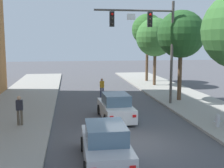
# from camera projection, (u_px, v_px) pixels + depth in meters

# --- Properties ---
(ground_plane) EXTENTS (120.00, 120.00, 0.00)m
(ground_plane) POSITION_uv_depth(u_px,v_px,m) (134.00, 143.00, 13.56)
(ground_plane) COLOR #4C4C51
(traffic_signal_mast) EXTENTS (5.85, 0.38, 7.50)m
(traffic_signal_mast) POSITION_uv_depth(u_px,v_px,m) (151.00, 34.00, 20.84)
(traffic_signal_mast) COLOR #514C47
(traffic_signal_mast) RESTS_ON sidewalk_right
(car_lead_white) EXTENTS (1.96, 4.30, 1.60)m
(car_lead_white) POSITION_uv_depth(u_px,v_px,m) (116.00, 108.00, 17.79)
(car_lead_white) COLOR silver
(car_lead_white) RESTS_ON ground
(car_following_silver) EXTENTS (1.86, 4.25, 1.60)m
(car_following_silver) POSITION_uv_depth(u_px,v_px,m) (105.00, 145.00, 11.30)
(car_following_silver) COLOR #B7B7BC
(car_following_silver) RESTS_ON ground
(pedestrian_sidewalk_left_walker) EXTENTS (0.36, 0.22, 1.64)m
(pedestrian_sidewalk_left_walker) POSITION_uv_depth(u_px,v_px,m) (20.00, 109.00, 15.92)
(pedestrian_sidewalk_left_walker) COLOR brown
(pedestrian_sidewalk_left_walker) RESTS_ON sidewalk_left
(pedestrian_crossing_road) EXTENTS (0.36, 0.22, 1.64)m
(pedestrian_crossing_road) POSITION_uv_depth(u_px,v_px,m) (102.00, 87.00, 24.79)
(pedestrian_crossing_road) COLOR #232847
(pedestrian_crossing_road) RESTS_ON ground
(fire_hydrant) EXTENTS (0.48, 0.24, 0.72)m
(fire_hydrant) POSITION_uv_depth(u_px,v_px,m) (218.00, 120.00, 15.69)
(fire_hydrant) COLOR #B2B2B7
(fire_hydrant) RESTS_ON sidewalk_right
(street_tree_second) EXTENTS (3.69, 3.69, 7.03)m
(street_tree_second) POSITION_uv_depth(u_px,v_px,m) (181.00, 34.00, 22.33)
(street_tree_second) COLOR brown
(street_tree_second) RESTS_ON sidewalk_right
(street_tree_third) EXTENTS (4.06, 4.06, 7.12)m
(street_tree_third) POSITION_uv_depth(u_px,v_px,m) (155.00, 37.00, 30.37)
(street_tree_third) COLOR brown
(street_tree_third) RESTS_ON sidewalk_right
(street_tree_farthest) EXTENTS (3.65, 3.65, 7.85)m
(street_tree_farthest) POSITION_uv_depth(u_px,v_px,m) (147.00, 30.00, 33.59)
(street_tree_farthest) COLOR brown
(street_tree_farthest) RESTS_ON sidewalk_right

